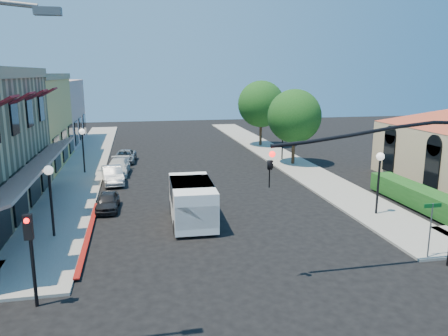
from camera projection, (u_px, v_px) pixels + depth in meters
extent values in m
plane|color=black|center=(275.00, 304.00, 15.01)|extent=(120.00, 120.00, 0.00)
cube|color=gray|center=(88.00, 161.00, 39.12)|extent=(3.50, 50.00, 0.12)
cube|color=gray|center=(274.00, 154.00, 42.56)|extent=(3.50, 50.00, 0.12)
cube|color=maroon|center=(89.00, 236.00, 21.31)|extent=(0.25, 10.00, 0.06)
cube|color=tan|center=(6.00, 72.00, 21.79)|extent=(0.50, 18.20, 0.60)
cube|color=#561416|center=(37.00, 165.00, 23.01)|extent=(1.75, 17.00, 0.67)
cube|color=#55111A|center=(4.00, 102.00, 18.75)|extent=(1.02, 1.50, 0.60)
cube|color=#55111A|center=(23.00, 98.00, 22.00)|extent=(1.02, 1.50, 0.60)
cube|color=#55111A|center=(37.00, 95.00, 25.25)|extent=(1.02, 1.50, 0.60)
cube|color=#55111A|center=(48.00, 92.00, 28.51)|extent=(1.02, 1.50, 0.60)
cube|color=black|center=(1.00, 216.00, 19.22)|extent=(0.12, 2.60, 2.60)
cube|color=black|center=(20.00, 195.00, 22.48)|extent=(0.12, 2.60, 2.60)
cube|color=black|center=(34.00, 180.00, 25.73)|extent=(0.12, 2.60, 2.60)
cube|color=black|center=(45.00, 168.00, 28.99)|extent=(0.12, 2.60, 2.60)
cube|color=#BF9790|center=(31.00, 113.00, 47.60)|extent=(10.00, 12.00, 7.00)
cube|color=black|center=(432.00, 167.00, 28.47)|extent=(0.12, 1.40, 2.80)
cube|color=black|center=(389.00, 153.00, 33.25)|extent=(0.12, 1.40, 2.80)
cube|color=#154C16|center=(416.00, 207.00, 25.92)|extent=(1.40, 8.00, 1.10)
cylinder|color=black|center=(293.00, 153.00, 37.57)|extent=(0.28, 0.28, 2.10)
sphere|color=#154C16|center=(294.00, 116.00, 36.90)|extent=(4.56, 4.56, 4.56)
cylinder|color=black|center=(261.00, 136.00, 47.12)|extent=(0.28, 0.28, 2.27)
sphere|color=#154C16|center=(261.00, 104.00, 46.39)|extent=(4.94, 4.94, 4.94)
cylinder|color=black|center=(372.00, 133.00, 16.06)|extent=(7.80, 0.14, 0.14)
imported|color=black|center=(270.00, 162.00, 15.48)|extent=(0.20, 0.16, 1.00)
sphere|color=#FF0C0C|center=(272.00, 154.00, 15.25)|extent=(0.22, 0.22, 0.22)
cylinder|color=black|center=(33.00, 265.00, 14.56)|extent=(0.12, 0.12, 3.00)
cube|color=black|center=(28.00, 227.00, 14.12)|extent=(0.28, 0.22, 0.85)
sphere|color=#FF0C0C|center=(26.00, 221.00, 13.95)|extent=(0.18, 0.18, 0.18)
cube|color=#595B5E|center=(48.00, 11.00, 9.91)|extent=(0.60, 0.25, 0.18)
cylinder|color=#595B5E|center=(430.00, 232.00, 18.32)|extent=(0.06, 0.06, 2.50)
cube|color=#0C591E|center=(433.00, 206.00, 18.07)|extent=(0.80, 0.04, 0.18)
cylinder|color=black|center=(52.00, 206.00, 20.66)|extent=(0.12, 0.12, 3.20)
sphere|color=white|center=(48.00, 170.00, 20.29)|extent=(0.44, 0.44, 0.44)
cylinder|color=black|center=(84.00, 154.00, 34.06)|extent=(0.12, 0.12, 3.20)
sphere|color=white|center=(82.00, 132.00, 33.69)|extent=(0.44, 0.44, 0.44)
cylinder|color=black|center=(378.00, 188.00, 23.99)|extent=(0.12, 0.12, 3.20)
sphere|color=white|center=(380.00, 157.00, 23.62)|extent=(0.44, 0.44, 0.44)
cylinder|color=black|center=(282.00, 143.00, 39.31)|extent=(0.12, 0.12, 3.20)
sphere|color=white|center=(283.00, 124.00, 38.93)|extent=(0.44, 0.44, 0.44)
cube|color=white|center=(192.00, 201.00, 22.95)|extent=(2.27, 4.99, 2.02)
cube|color=white|center=(197.00, 216.00, 20.93)|extent=(2.09, 0.73, 1.12)
cube|color=black|center=(196.00, 202.00, 21.19)|extent=(1.91, 0.17, 1.01)
cube|color=black|center=(191.00, 190.00, 23.17)|extent=(2.24, 2.98, 1.01)
cylinder|color=black|center=(176.00, 228.00, 21.35)|extent=(0.30, 0.75, 0.74)
cylinder|color=black|center=(172.00, 207.00, 24.58)|extent=(0.30, 0.75, 0.74)
cylinder|color=black|center=(215.00, 225.00, 21.67)|extent=(0.30, 0.75, 0.74)
cylinder|color=black|center=(206.00, 206.00, 24.90)|extent=(0.30, 0.75, 0.74)
imported|color=black|center=(108.00, 201.00, 25.17)|extent=(1.36, 3.12, 1.05)
imported|color=#B5B7BA|center=(112.00, 175.00, 31.24)|extent=(1.82, 3.93, 1.25)
imported|color=silver|center=(118.00, 167.00, 33.96)|extent=(1.97, 4.20, 1.19)
imported|color=gray|center=(125.00, 156.00, 38.71)|extent=(2.11, 4.00, 1.07)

